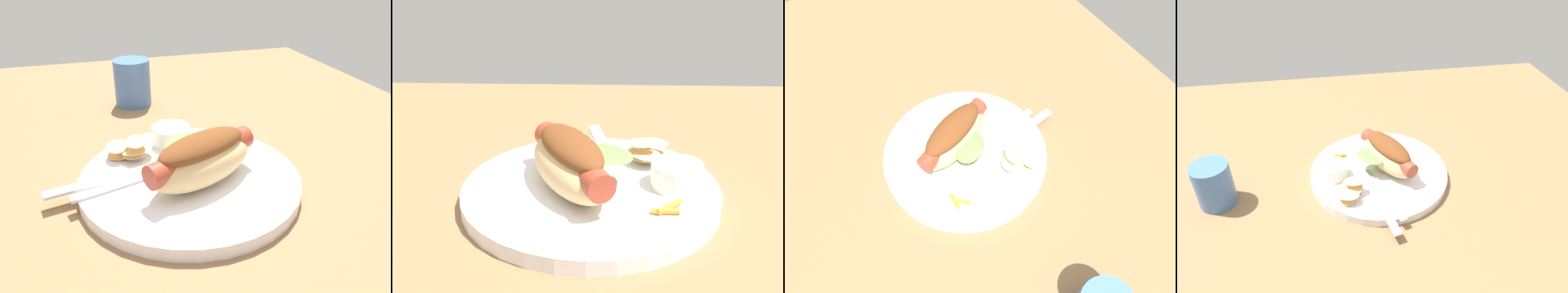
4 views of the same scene
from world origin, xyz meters
The scene contains 8 objects.
ground_plane centered at (0.00, 0.00, -0.90)cm, with size 120.00×90.00×1.80cm, color olive.
plate centered at (2.35, -2.41, 0.80)cm, with size 26.35×26.35×1.60cm, color white.
hot_dog centered at (4.19, -1.51, 4.73)cm, with size 12.98×15.37×5.95cm.
sauce_ramekin centered at (-6.35, -2.57, 2.85)cm, with size 5.29×5.29×2.51cm, color white.
fork centered at (2.22, -9.62, 1.80)cm, with size 5.19×14.30×0.40cm.
knife centered at (0.84, -11.34, 1.78)cm, with size 15.88×1.40×0.36cm, color silver.
chips_pile centered at (-3.89, -8.75, 2.81)cm, with size 6.41×7.23×2.93cm.
carrot_garnish centered at (-4.91, 2.70, 1.91)cm, with size 3.03×2.61×0.62cm.
Camera 2 is at (1.01, 45.25, 26.03)cm, focal length 47.98 mm.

